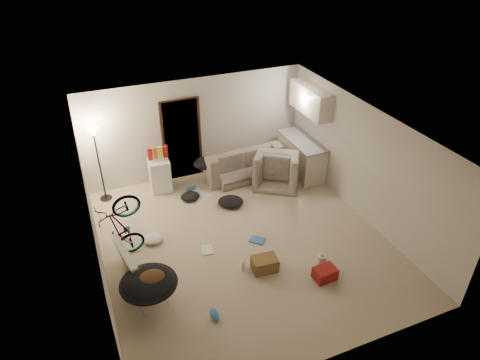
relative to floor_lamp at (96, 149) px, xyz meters
name	(u,v)px	position (x,y,z in m)	size (l,w,h in m)	color
floor	(244,241)	(2.40, -2.65, -1.32)	(5.50, 6.00, 0.02)	#BCA990
ceiling	(244,130)	(2.40, -2.65, 1.20)	(5.50, 6.00, 0.02)	white
wall_back	(196,128)	(2.40, 0.36, -0.06)	(5.50, 0.02, 2.50)	beige
wall_front	(331,304)	(2.40, -5.66, -0.06)	(5.50, 0.02, 2.50)	beige
wall_left	(93,224)	(-0.36, -2.65, -0.06)	(0.02, 6.00, 2.50)	beige
wall_right	(365,163)	(5.16, -2.65, -0.06)	(0.02, 6.00, 2.50)	beige
doorway	(182,140)	(2.00, 0.32, -0.29)	(0.85, 0.10, 2.04)	black
door_trim	(182,140)	(2.00, 0.29, -0.29)	(0.97, 0.04, 2.10)	#351C12
floor_lamp	(96,149)	(0.00, 0.00, 0.00)	(0.28, 0.28, 1.81)	black
kitchen_counter	(301,157)	(4.83, -0.65, -0.87)	(0.60, 1.50, 0.88)	beige
counter_top	(303,141)	(4.83, -0.65, -0.41)	(0.64, 1.54, 0.04)	gray
kitchen_uppers	(311,100)	(4.96, -0.65, 0.64)	(0.38, 1.40, 0.65)	beige
sofa	(241,165)	(3.36, -0.20, -1.02)	(1.99, 0.78, 0.58)	#384038
armchair	(277,169)	(4.07, -0.82, -0.97)	(1.05, 0.92, 0.68)	#384038
bicycle	(124,241)	(0.10, -2.22, -0.91)	(0.53, 1.52, 0.80)	black
book_asset	(242,271)	(2.03, -3.46, -1.30)	(0.15, 0.21, 0.02)	maroon
mini_fridge	(160,175)	(1.30, -0.10, -0.91)	(0.47, 0.47, 0.80)	white
snack_box_0	(150,154)	(1.13, -0.10, -0.31)	(0.10, 0.07, 0.30)	maroon
snack_box_1	(155,153)	(1.25, -0.10, -0.31)	(0.10, 0.07, 0.30)	#BE5117
snack_box_2	(160,152)	(1.37, -0.10, -0.31)	(0.10, 0.07, 0.30)	yellow
snack_box_3	(165,152)	(1.49, -0.10, -0.31)	(0.10, 0.07, 0.30)	maroon
saucer_chair	(149,287)	(0.29, -3.59, -0.90)	(0.97, 0.97, 0.69)	silver
hoodie	(151,279)	(0.34, -3.62, -0.70)	(0.48, 0.40, 0.22)	#4E301A
sofa_drape	(205,163)	(2.41, -0.20, -0.77)	(0.56, 0.46, 0.28)	black
tv_box	(130,264)	(0.10, -2.85, -0.95)	(0.13, 1.08, 0.71)	silver
drink_case_a	(265,264)	(2.44, -3.55, -1.17)	(0.47, 0.33, 0.27)	brown
drink_case_b	(325,273)	(3.36, -4.19, -1.19)	(0.40, 0.29, 0.23)	maroon
juicer	(322,259)	(3.53, -3.81, -1.21)	(0.17, 0.17, 0.25)	beige
newspaper	(199,195)	(2.06, -0.70, -1.30)	(0.40, 0.53, 0.01)	silver
book_blue	(257,240)	(2.66, -2.75, -1.29)	(0.22, 0.30, 0.03)	#3267B7
book_white	(207,250)	(1.61, -2.64, -1.29)	(0.22, 0.29, 0.03)	silver
shoe_0	(191,188)	(1.97, -0.41, -1.26)	(0.26, 0.11, 0.10)	#3267B7
shoe_1	(209,181)	(2.48, -0.25, -1.26)	(0.26, 0.11, 0.10)	slate
shoe_2	(214,315)	(1.19, -4.26, -1.25)	(0.30, 0.12, 0.11)	#3267B7
clothes_lump_a	(231,202)	(2.61, -1.36, -1.21)	(0.59, 0.50, 0.19)	black
clothes_lump_b	(190,196)	(1.83, -0.77, -1.24)	(0.45, 0.39, 0.14)	black
clothes_lump_c	(152,239)	(0.66, -1.94, -1.24)	(0.43, 0.37, 0.13)	silver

